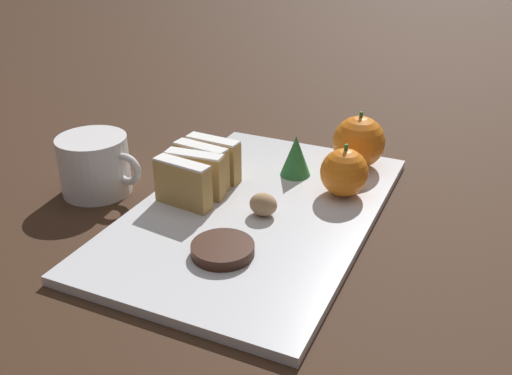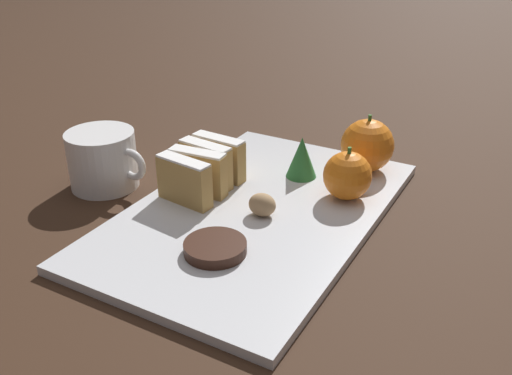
{
  "view_description": "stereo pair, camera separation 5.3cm",
  "coord_description": "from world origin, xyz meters",
  "px_view_note": "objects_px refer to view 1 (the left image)",
  "views": [
    {
      "loc": [
        0.27,
        -0.58,
        0.37
      ],
      "look_at": [
        0.0,
        0.0,
        0.04
      ],
      "focal_mm": 40.0,
      "sensor_mm": 36.0,
      "label": 1
    },
    {
      "loc": [
        0.31,
        -0.56,
        0.37
      ],
      "look_at": [
        0.0,
        0.0,
        0.04
      ],
      "focal_mm": 40.0,
      "sensor_mm": 36.0,
      "label": 2
    }
  ],
  "objects_px": {
    "orange_far": "(344,172)",
    "chocolate_cookie": "(223,249)",
    "walnut": "(263,204)",
    "coffee_mug": "(95,165)",
    "orange_near": "(359,142)"
  },
  "relations": [
    {
      "from": "orange_far",
      "to": "chocolate_cookie",
      "type": "bearing_deg",
      "value": -112.05
    },
    {
      "from": "orange_far",
      "to": "walnut",
      "type": "xyz_separation_m",
      "value": [
        -0.07,
        -0.1,
        -0.02
      ]
    },
    {
      "from": "coffee_mug",
      "to": "orange_near",
      "type": "bearing_deg",
      "value": 33.62
    },
    {
      "from": "walnut",
      "to": "coffee_mug",
      "type": "relative_size",
      "value": 0.29
    },
    {
      "from": "orange_near",
      "to": "chocolate_cookie",
      "type": "relative_size",
      "value": 1.18
    },
    {
      "from": "chocolate_cookie",
      "to": "orange_near",
      "type": "bearing_deg",
      "value": 76.1
    },
    {
      "from": "orange_near",
      "to": "walnut",
      "type": "distance_m",
      "value": 0.21
    },
    {
      "from": "orange_near",
      "to": "walnut",
      "type": "relative_size",
      "value": 2.37
    },
    {
      "from": "chocolate_cookie",
      "to": "coffee_mug",
      "type": "distance_m",
      "value": 0.26
    },
    {
      "from": "walnut",
      "to": "orange_far",
      "type": "bearing_deg",
      "value": 52.11
    },
    {
      "from": "orange_near",
      "to": "walnut",
      "type": "bearing_deg",
      "value": -109.35
    },
    {
      "from": "orange_near",
      "to": "chocolate_cookie",
      "type": "distance_m",
      "value": 0.3
    },
    {
      "from": "orange_near",
      "to": "walnut",
      "type": "height_order",
      "value": "orange_near"
    },
    {
      "from": "walnut",
      "to": "chocolate_cookie",
      "type": "height_order",
      "value": "walnut"
    },
    {
      "from": "walnut",
      "to": "coffee_mug",
      "type": "height_order",
      "value": "coffee_mug"
    }
  ]
}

